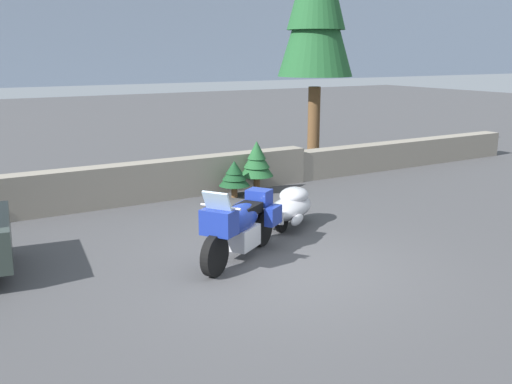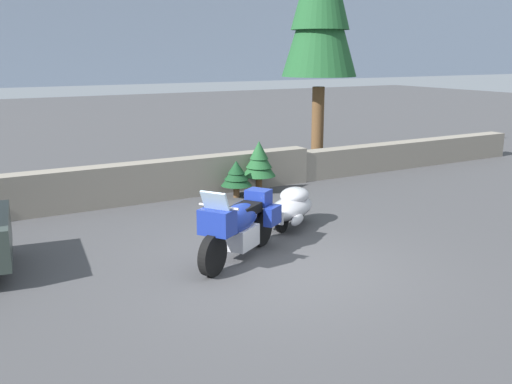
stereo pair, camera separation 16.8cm
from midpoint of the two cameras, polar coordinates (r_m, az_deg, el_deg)
ground_plane at (r=9.47m, az=2.06°, el=-7.41°), size 80.00×80.00×0.00m
stone_guard_wall at (r=13.87m, az=-9.90°, el=0.94°), size 24.00×0.62×0.92m
touring_motorcycle at (r=9.65m, az=-2.12°, el=-3.13°), size 2.02×1.47×1.33m
car_shaped_trailer at (r=11.57m, az=2.99°, el=-1.40°), size 2.05×1.49×0.76m
pine_sapling_near at (r=14.28m, az=-0.27°, el=3.10°), size 0.83×0.83×1.29m
pine_sapling_farther at (r=13.86m, az=-2.49°, el=1.71°), size 0.74×0.74×0.89m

